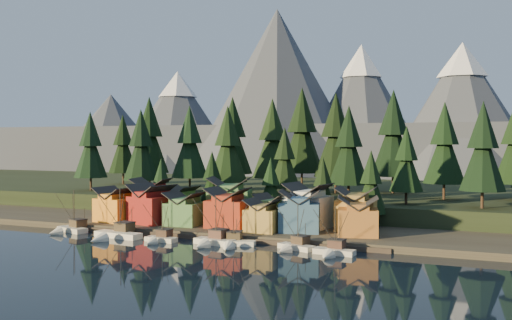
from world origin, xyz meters
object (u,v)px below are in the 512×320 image
at_px(boat_2, 159,233).
at_px(boat_6, 333,245).
at_px(boat_5, 294,240).
at_px(house_front_1, 151,203).
at_px(boat_1, 114,229).
at_px(house_front_0, 115,204).
at_px(boat_0, 69,223).
at_px(boat_3, 212,234).
at_px(house_back_1, 181,202).
at_px(house_back_0, 151,196).
at_px(boat_4, 232,237).

relative_size(boat_2, boat_6, 0.94).
xyz_separation_m(boat_5, house_front_1, (-41.69, 12.43, 4.52)).
bearing_deg(boat_1, boat_5, 10.67).
bearing_deg(house_front_0, boat_5, -4.21).
bearing_deg(boat_0, boat_3, 14.68).
height_order(boat_2, boat_5, boat_5).
bearing_deg(house_front_1, boat_2, -38.37).
bearing_deg(house_back_1, boat_6, -20.52).
bearing_deg(boat_6, boat_3, -176.39).
bearing_deg(boat_2, house_back_0, 129.49).
xyz_separation_m(boat_2, house_back_1, (-8.28, 24.00, 4.10)).
relative_size(boat_1, house_front_1, 1.18).
height_order(boat_4, boat_6, boat_6).
xyz_separation_m(boat_4, house_front_1, (-28.28, 13.36, 4.70)).
distance_m(boat_5, house_back_0, 54.15).
bearing_deg(boat_0, house_back_1, 65.28).
relative_size(boat_3, house_back_0, 1.05).
distance_m(boat_0, boat_2, 27.29).
height_order(boat_5, house_front_1, house_front_1).
bearing_deg(house_back_0, house_back_1, -21.88).
relative_size(boat_4, house_front_1, 0.95).
relative_size(boat_0, house_back_0, 1.02).
bearing_deg(boat_6, house_front_1, 168.94).
distance_m(house_front_0, house_back_1, 16.65).
bearing_deg(house_front_1, house_front_0, -161.32).
height_order(boat_1, boat_3, boat_1).
distance_m(boat_1, boat_4, 28.72).
bearing_deg(boat_2, boat_5, 8.90).
distance_m(boat_1, boat_2, 11.94).
distance_m(boat_4, house_back_0, 43.05).
xyz_separation_m(boat_2, boat_5, (30.14, 2.62, 0.08)).
height_order(boat_3, house_back_0, house_back_0).
height_order(boat_1, house_front_0, boat_1).
bearing_deg(house_front_0, boat_3, -12.45).
bearing_deg(house_front_1, boat_4, -11.14).
distance_m(boat_1, boat_5, 42.16).
distance_m(boat_6, house_back_1, 52.64).
bearing_deg(boat_3, boat_1, -168.55).
bearing_deg(boat_1, house_front_0, 132.21).
distance_m(boat_2, house_back_0, 32.21).
bearing_deg(boat_3, boat_0, -173.64).
relative_size(boat_5, boat_6, 0.99).
bearing_deg(boat_0, boat_5, 16.79).
bearing_deg(boat_5, boat_4, -156.39).
bearing_deg(house_back_0, boat_5, -36.98).
xyz_separation_m(boat_2, boat_6, (38.75, 0.69, 0.08)).
bearing_deg(boat_3, boat_2, -165.26).
bearing_deg(boat_4, boat_0, 166.62).
relative_size(boat_6, house_back_1, 1.20).
xyz_separation_m(boat_0, boat_5, (57.27, -0.32, -0.19)).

